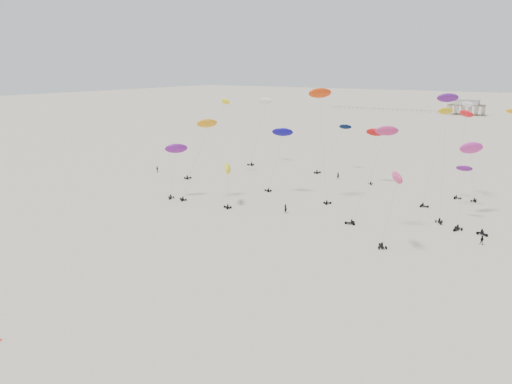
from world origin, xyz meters
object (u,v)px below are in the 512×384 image
Objects in this scene: pavilion_main at (466,108)px; spectator_0 at (285,213)px; rig_4 at (375,137)px; rig_0 at (446,124)px; rig_9 at (263,114)px.

pavilion_main is 9.15× the size of spectator_0.
spectator_0 is (-5.24, -38.47, -11.98)m from rig_4.
rig_4 reaches higher than spectator_0.
pavilion_main is 0.80× the size of rig_0.
pavilion_main is 251.00m from spectator_0.
spectator_0 is at bearing 55.99° from rig_4.
rig_0 is at bearing -126.67° from spectator_0.
rig_4 is at bearing -115.12° from rig_9.
rig_9 is 9.22× the size of spectator_0.
rig_9 is (-25.00, -203.44, 11.00)m from pavilion_main.
rig_9 is (-61.81, 26.31, -3.33)m from rig_0.
spectator_0 is (35.24, -47.31, -15.23)m from rig_9.
spectator_0 is at bearing -87.66° from pavilion_main.
rig_9 is at bearing -38.56° from rig_4.
rig_9 is 60.92m from spectator_0.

